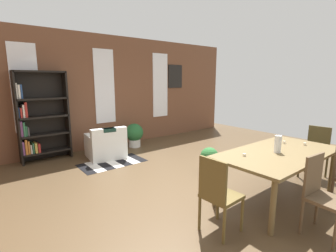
% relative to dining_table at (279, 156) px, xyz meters
% --- Properties ---
extents(ground_plane, '(10.21, 10.21, 0.00)m').
position_rel_dining_table_xyz_m(ground_plane, '(-0.75, 1.04, -0.68)').
color(ground_plane, brown).
extents(back_wall_brick, '(8.86, 0.12, 2.95)m').
position_rel_dining_table_xyz_m(back_wall_brick, '(-0.75, 4.50, 0.80)').
color(back_wall_brick, brown).
rests_on(back_wall_brick, ground).
extents(window_pane_0, '(0.55, 0.02, 1.92)m').
position_rel_dining_table_xyz_m(window_pane_0, '(-2.58, 4.43, 0.94)').
color(window_pane_0, white).
extents(window_pane_1, '(0.55, 0.02, 1.92)m').
position_rel_dining_table_xyz_m(window_pane_1, '(-0.75, 4.43, 0.94)').
color(window_pane_1, white).
extents(window_pane_2, '(0.55, 0.02, 1.92)m').
position_rel_dining_table_xyz_m(window_pane_2, '(1.09, 4.43, 0.94)').
color(window_pane_2, white).
extents(dining_table, '(2.06, 1.07, 0.75)m').
position_rel_dining_table_xyz_m(dining_table, '(0.00, 0.00, 0.00)').
color(dining_table, brown).
rests_on(dining_table, ground).
extents(vase_on_table, '(0.10, 0.10, 0.26)m').
position_rel_dining_table_xyz_m(vase_on_table, '(-0.07, 0.00, 0.20)').
color(vase_on_table, silver).
rests_on(vase_on_table, dining_table).
extents(tealight_candle_0, '(0.04, 0.04, 0.04)m').
position_rel_dining_table_xyz_m(tealight_candle_0, '(0.52, 0.19, 0.09)').
color(tealight_candle_0, silver).
rests_on(tealight_candle_0, dining_table).
extents(tealight_candle_1, '(0.04, 0.04, 0.04)m').
position_rel_dining_table_xyz_m(tealight_candle_1, '(0.67, -0.08, 0.09)').
color(tealight_candle_1, silver).
rests_on(tealight_candle_1, dining_table).
extents(tealight_candle_2, '(0.04, 0.04, 0.03)m').
position_rel_dining_table_xyz_m(tealight_candle_2, '(-0.60, 0.20, 0.09)').
color(tealight_candle_2, silver).
rests_on(tealight_candle_2, dining_table).
extents(dining_chair_head_right, '(0.43, 0.43, 0.95)m').
position_rel_dining_table_xyz_m(dining_chair_head_right, '(1.40, 0.01, -0.17)').
color(dining_chair_head_right, '#453D20').
rests_on(dining_chair_head_right, ground).
extents(dining_chair_head_left, '(0.42, 0.42, 0.95)m').
position_rel_dining_table_xyz_m(dining_chair_head_left, '(-1.40, -0.00, -0.17)').
color(dining_chair_head_left, brown).
rests_on(dining_chair_head_left, ground).
extents(dining_chair_near_left, '(0.43, 0.43, 0.95)m').
position_rel_dining_table_xyz_m(dining_chair_near_left, '(-0.46, -0.76, -0.17)').
color(dining_chair_near_left, brown).
rests_on(dining_chair_near_left, ground).
extents(bookshelf_tall, '(1.05, 0.32, 2.00)m').
position_rel_dining_table_xyz_m(bookshelf_tall, '(-2.40, 4.25, 0.29)').
color(bookshelf_tall, black).
rests_on(bookshelf_tall, ground).
extents(armchair_white, '(0.90, 0.90, 0.75)m').
position_rel_dining_table_xyz_m(armchair_white, '(-1.18, 3.54, -0.40)').
color(armchair_white, white).
rests_on(armchair_white, ground).
extents(potted_plant_by_shelf, '(0.36, 0.36, 0.51)m').
position_rel_dining_table_xyz_m(potted_plant_by_shelf, '(-0.03, 1.36, -0.41)').
color(potted_plant_by_shelf, '#333338').
rests_on(potted_plant_by_shelf, ground).
extents(potted_plant_corner, '(0.48, 0.48, 0.64)m').
position_rel_dining_table_xyz_m(potted_plant_corner, '(-0.18, 3.93, -0.33)').
color(potted_plant_corner, silver).
rests_on(potted_plant_corner, ground).
extents(striped_rug, '(1.41, 0.74, 0.01)m').
position_rel_dining_table_xyz_m(striped_rug, '(-1.25, 3.09, -0.67)').
color(striped_rug, black).
rests_on(striped_rug, ground).
extents(framed_picture, '(0.56, 0.03, 0.72)m').
position_rel_dining_table_xyz_m(framed_picture, '(1.68, 4.42, 1.23)').
color(framed_picture, black).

